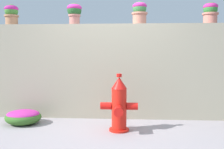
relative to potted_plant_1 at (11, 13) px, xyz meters
name	(u,v)px	position (x,y,z in m)	size (l,w,h in m)	color
ground_plane	(104,134)	(1.79, -1.01, -1.90)	(24.00, 24.00, 0.00)	gray
stone_wall	(109,71)	(1.79, 0.03, -1.06)	(6.68, 0.33, 1.69)	#9E967F
potted_plant_1	(11,13)	(0.00, 0.00, 0.00)	(0.26, 0.26, 0.37)	#AB7451
potted_plant_2	(74,12)	(1.16, 0.00, 0.02)	(0.26, 0.26, 0.38)	#B0695F
potted_plant_3	(140,11)	(2.33, -0.01, 0.01)	(0.28, 0.28, 0.39)	#BC755E
potted_plant_4	(210,12)	(3.56, 0.01, 0.00)	(0.27, 0.27, 0.37)	#B76B5C
fire_hydrant	(119,105)	(2.00, -0.82, -1.51)	(0.56, 0.45, 0.87)	red
flower_bush_left	(23,116)	(0.39, -0.54, -1.77)	(0.59, 0.53, 0.24)	#366325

